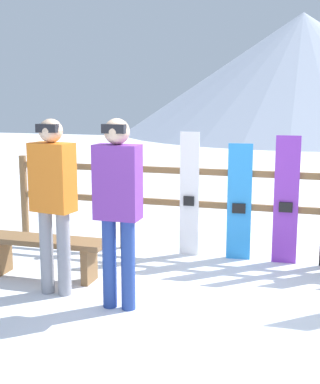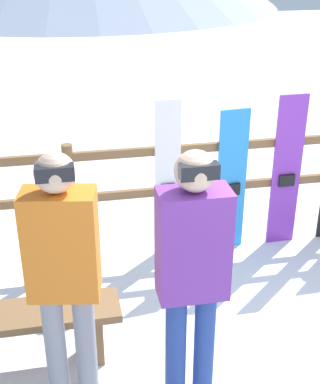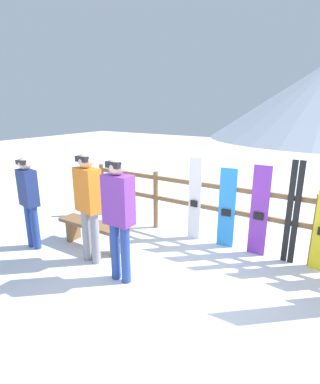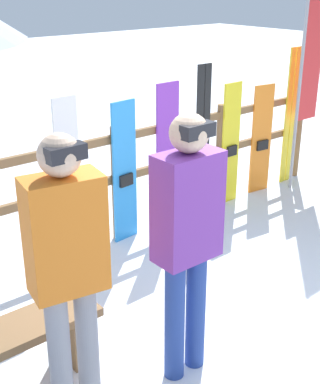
{
  "view_description": "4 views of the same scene",
  "coord_description": "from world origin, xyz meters",
  "px_view_note": "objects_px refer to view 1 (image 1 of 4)",
  "views": [
    {
      "loc": [
        0.94,
        -4.65,
        2.05
      ],
      "look_at": [
        -0.69,
        0.91,
        0.98
      ],
      "focal_mm": 50.0,
      "sensor_mm": 36.0,
      "label": 1
    },
    {
      "loc": [
        -1.53,
        -2.67,
        2.86
      ],
      "look_at": [
        -0.8,
        1.03,
        1.06
      ],
      "focal_mm": 50.0,
      "sensor_mm": 36.0,
      "label": 2
    },
    {
      "loc": [
        1.76,
        -3.03,
        2.47
      ],
      "look_at": [
        -0.72,
        0.84,
        1.14
      ],
      "focal_mm": 28.0,
      "sensor_mm": 36.0,
      "label": 3
    },
    {
      "loc": [
        -2.86,
        -2.26,
        2.56
      ],
      "look_at": [
        -0.16,
        0.99,
        0.83
      ],
      "focal_mm": 50.0,
      "sensor_mm": 36.0,
      "label": 4
    }
  ],
  "objects_px": {
    "person_purple": "(118,199)",
    "snowboard_blue": "(239,203)",
    "bench": "(44,248)",
    "person_orange": "(53,193)",
    "snowboard_white": "(189,195)",
    "snowboard_purple": "(286,201)"
  },
  "relations": [
    {
      "from": "bench",
      "to": "person_purple",
      "type": "distance_m",
      "value": 1.45
    },
    {
      "from": "bench",
      "to": "snowboard_white",
      "type": "relative_size",
      "value": 0.91
    },
    {
      "from": "snowboard_purple",
      "to": "person_orange",
      "type": "bearing_deg",
      "value": -142.17
    },
    {
      "from": "person_purple",
      "to": "snowboard_white",
      "type": "bearing_deg",
      "value": 82.52
    },
    {
      "from": "person_purple",
      "to": "snowboard_purple",
      "type": "height_order",
      "value": "person_purple"
    },
    {
      "from": "person_purple",
      "to": "snowboard_white",
      "type": "relative_size",
      "value": 1.16
    },
    {
      "from": "person_purple",
      "to": "snowboard_purple",
      "type": "bearing_deg",
      "value": 52.53
    },
    {
      "from": "bench",
      "to": "snowboard_purple",
      "type": "xyz_separation_m",
      "value": [
        2.55,
        1.3,
        0.43
      ]
    },
    {
      "from": "bench",
      "to": "snowboard_purple",
      "type": "height_order",
      "value": "snowboard_purple"
    },
    {
      "from": "bench",
      "to": "person_purple",
      "type": "height_order",
      "value": "person_purple"
    },
    {
      "from": "bench",
      "to": "person_orange",
      "type": "bearing_deg",
      "value": -49.5
    },
    {
      "from": "bench",
      "to": "snowboard_white",
      "type": "distance_m",
      "value": 1.93
    },
    {
      "from": "snowboard_white",
      "to": "person_orange",
      "type": "bearing_deg",
      "value": -120.5
    },
    {
      "from": "snowboard_white",
      "to": "snowboard_purple",
      "type": "bearing_deg",
      "value": -0.0
    },
    {
      "from": "snowboard_white",
      "to": "snowboard_purple",
      "type": "xyz_separation_m",
      "value": [
        1.19,
        -0.0,
        -0.01
      ]
    },
    {
      "from": "person_purple",
      "to": "person_orange",
      "type": "bearing_deg",
      "value": 167.31
    },
    {
      "from": "snowboard_blue",
      "to": "snowboard_white",
      "type": "bearing_deg",
      "value": 179.99
    },
    {
      "from": "person_purple",
      "to": "snowboard_blue",
      "type": "xyz_separation_m",
      "value": [
        0.88,
        1.88,
        -0.36
      ]
    },
    {
      "from": "snowboard_blue",
      "to": "snowboard_purple",
      "type": "height_order",
      "value": "snowboard_purple"
    },
    {
      "from": "snowboard_blue",
      "to": "bench",
      "type": "bearing_deg",
      "value": -146.82
    },
    {
      "from": "bench",
      "to": "snowboard_blue",
      "type": "distance_m",
      "value": 2.41
    },
    {
      "from": "bench",
      "to": "snowboard_white",
      "type": "xyz_separation_m",
      "value": [
        1.36,
        1.3,
        0.44
      ]
    }
  ]
}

